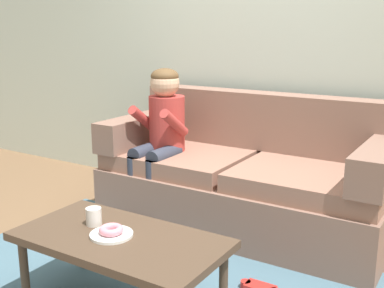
{
  "coord_description": "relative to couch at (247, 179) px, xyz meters",
  "views": [
    {
      "loc": [
        1.48,
        -2.11,
        1.38
      ],
      "look_at": [
        -0.1,
        0.45,
        0.65
      ],
      "focal_mm": 45.01,
      "sensor_mm": 36.0,
      "label": 1
    }
  ],
  "objects": [
    {
      "name": "ground",
      "position": [
        -0.1,
        -0.85,
        -0.34
      ],
      "size": [
        10.0,
        10.0,
        0.0
      ],
      "primitive_type": "plane",
      "color": "brown"
    },
    {
      "name": "wall_back",
      "position": [
        -0.1,
        0.55,
        1.06
      ],
      "size": [
        8.0,
        0.1,
        2.8
      ],
      "primitive_type": "cube",
      "color": "beige",
      "rests_on": "ground"
    },
    {
      "name": "area_rug",
      "position": [
        -0.1,
        -1.1,
        -0.33
      ],
      "size": [
        2.46,
        1.7,
        0.01
      ],
      "primitive_type": "cube",
      "color": "#476675",
      "rests_on": "ground"
    },
    {
      "name": "couch",
      "position": [
        0.0,
        0.0,
        0.0
      ],
      "size": [
        1.98,
        0.9,
        0.92
      ],
      "color": "#846051",
      "rests_on": "ground"
    },
    {
      "name": "coffee_table",
      "position": [
        -0.05,
        -1.31,
        0.02
      ],
      "size": [
        1.04,
        0.54,
        0.4
      ],
      "color": "#4C3828",
      "rests_on": "ground"
    },
    {
      "name": "person_child",
      "position": [
        -0.59,
        -0.2,
        0.33
      ],
      "size": [
        0.34,
        0.58,
        1.1
      ],
      "color": "#AD3833",
      "rests_on": "ground"
    },
    {
      "name": "plate",
      "position": [
        -0.09,
        -1.32,
        0.07
      ],
      "size": [
        0.21,
        0.21,
        0.01
      ],
      "primitive_type": "cylinder",
      "color": "white",
      "rests_on": "coffee_table"
    },
    {
      "name": "donut",
      "position": [
        -0.09,
        -1.32,
        0.09
      ],
      "size": [
        0.14,
        0.14,
        0.04
      ],
      "primitive_type": "torus",
      "rotation": [
        0.0,
        0.0,
        1.75
      ],
      "color": "pink",
      "rests_on": "plate"
    },
    {
      "name": "mug",
      "position": [
        -0.26,
        -1.27,
        0.11
      ],
      "size": [
        0.08,
        0.08,
        0.09
      ],
      "primitive_type": "cylinder",
      "color": "silver",
      "rests_on": "coffee_table"
    }
  ]
}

